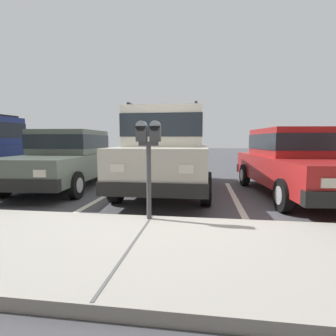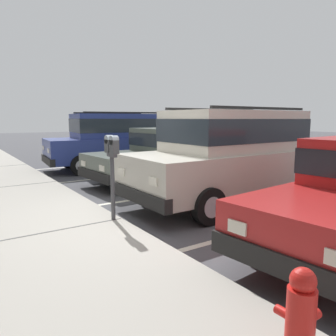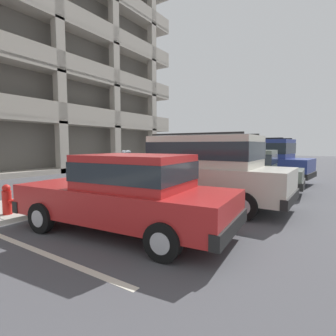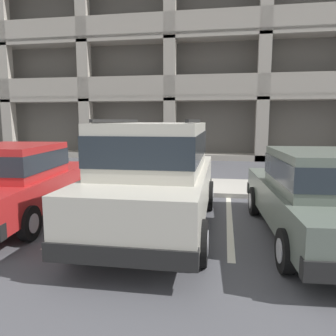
{
  "view_description": "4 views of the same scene",
  "coord_description": "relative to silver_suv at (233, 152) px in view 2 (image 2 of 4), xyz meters",
  "views": [
    {
      "loc": [
        -0.78,
        4.03,
        1.26
      ],
      "look_at": [
        -0.12,
        -0.72,
        0.76
      ],
      "focal_mm": 28.0,
      "sensor_mm": 36.0,
      "label": 1
    },
    {
      "loc": [
        -4.93,
        2.56,
        1.81
      ],
      "look_at": [
        0.0,
        -0.75,
        0.91
      ],
      "focal_mm": 35.0,
      "sensor_mm": 36.0,
      "label": 2
    },
    {
      "loc": [
        -6.63,
        -5.75,
        1.72
      ],
      "look_at": [
        0.26,
        -1.19,
        0.99
      ],
      "focal_mm": 28.0,
      "sensor_mm": 36.0,
      "label": 3
    },
    {
      "loc": [
        1.31,
        -8.31,
        2.02
      ],
      "look_at": [
        -0.01,
        -0.64,
        0.88
      ],
      "focal_mm": 35.0,
      "sensor_mm": 36.0,
      "label": 4
    }
  ],
  "objects": [
    {
      "name": "parking_meter_near",
      "position": [
        -0.08,
        2.86,
        0.09
      ],
      "size": [
        0.35,
        0.12,
        1.42
      ],
      "color": "#47474C",
      "rests_on": "sidewalk"
    },
    {
      "name": "dark_hatchback",
      "position": [
        2.8,
        -0.15,
        -0.27
      ],
      "size": [
        2.04,
        4.58,
        1.54
      ],
      "rotation": [
        0.0,
        0.0,
        0.07
      ],
      "color": "#5B665B",
      "rests_on": "ground_plane"
    },
    {
      "name": "silver_suv",
      "position": [
        0.0,
        0.0,
        0.0
      ],
      "size": [
        2.05,
        4.8,
        2.03
      ],
      "rotation": [
        0.0,
        0.0,
        0.01
      ],
      "color": "beige",
      "rests_on": "ground_plane"
    },
    {
      "name": "ground_plane",
      "position": [
        -0.1,
        2.51,
        -1.14
      ],
      "size": [
        80.0,
        80.0,
        0.1
      ],
      "color": "#4C4C51"
    },
    {
      "name": "parking_stall_lines",
      "position": [
        1.35,
        1.11,
        -1.08
      ],
      "size": [
        11.76,
        4.8,
        0.01
      ],
      "color": "silver",
      "rests_on": "ground_plane"
    },
    {
      "name": "sidewalk",
      "position": [
        -0.1,
        3.81,
        -1.03
      ],
      "size": [
        40.0,
        2.2,
        0.12
      ],
      "color": "#ADA89E",
      "rests_on": "ground_plane"
    },
    {
      "name": "blue_coupe",
      "position": [
        5.85,
        0.06,
        0.0
      ],
      "size": [
        2.34,
        4.94,
        2.03
      ],
      "rotation": [
        0.0,
        0.0,
        -0.1
      ],
      "color": "navy",
      "rests_on": "ground_plane"
    },
    {
      "name": "fire_hydrant",
      "position": [
        -3.82,
        3.16,
        -0.62
      ],
      "size": [
        0.3,
        0.3,
        0.7
      ],
      "color": "red",
      "rests_on": "sidewalk"
    }
  ]
}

